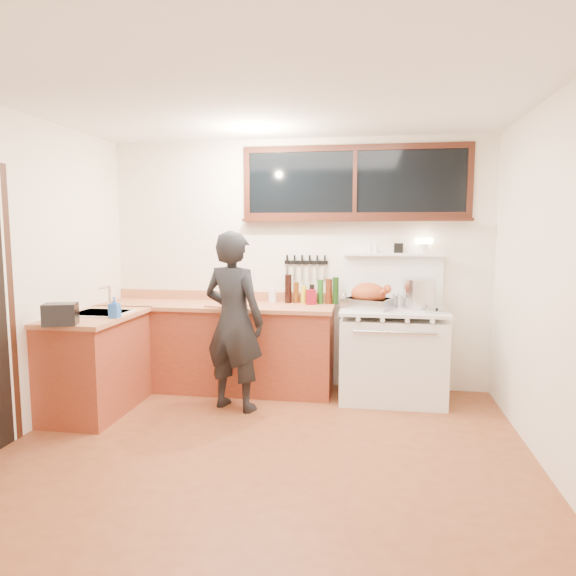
% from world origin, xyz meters
% --- Properties ---
extents(ground_plane, '(4.00, 3.50, 0.02)m').
position_xyz_m(ground_plane, '(0.00, 0.00, -0.01)').
color(ground_plane, brown).
extents(room_shell, '(4.10, 3.60, 2.65)m').
position_xyz_m(room_shell, '(0.00, 0.00, 1.65)').
color(room_shell, white).
rests_on(room_shell, ground).
extents(counter_back, '(2.44, 0.64, 1.00)m').
position_xyz_m(counter_back, '(-0.80, 1.45, 0.45)').
color(counter_back, maroon).
rests_on(counter_back, ground).
extents(counter_left, '(0.64, 1.09, 0.90)m').
position_xyz_m(counter_left, '(-1.70, 0.62, 0.45)').
color(counter_left, maroon).
rests_on(counter_left, ground).
extents(sink_unit, '(0.50, 0.45, 0.37)m').
position_xyz_m(sink_unit, '(-1.68, 0.70, 0.85)').
color(sink_unit, white).
rests_on(sink_unit, counter_left).
extents(vintage_stove, '(1.02, 0.74, 1.58)m').
position_xyz_m(vintage_stove, '(1.00, 1.41, 0.47)').
color(vintage_stove, white).
rests_on(vintage_stove, ground).
extents(back_window, '(2.32, 0.13, 0.77)m').
position_xyz_m(back_window, '(0.60, 1.72, 2.06)').
color(back_window, black).
rests_on(back_window, room_shell).
extents(knife_strip, '(0.46, 0.03, 0.28)m').
position_xyz_m(knife_strip, '(0.10, 1.73, 1.31)').
color(knife_strip, black).
rests_on(knife_strip, room_shell).
extents(man, '(0.70, 0.57, 1.66)m').
position_xyz_m(man, '(-0.46, 0.88, 0.83)').
color(man, black).
rests_on(man, ground).
extents(soap_bottle, '(0.09, 0.09, 0.18)m').
position_xyz_m(soap_bottle, '(-1.43, 0.50, 0.99)').
color(soap_bottle, blue).
rests_on(soap_bottle, counter_left).
extents(toaster, '(0.30, 0.25, 0.18)m').
position_xyz_m(toaster, '(-1.70, 0.12, 0.99)').
color(toaster, black).
rests_on(toaster, counter_left).
extents(cutting_board, '(0.46, 0.39, 0.14)m').
position_xyz_m(cutting_board, '(-0.62, 1.28, 0.95)').
color(cutting_board, '#BA704A').
rests_on(cutting_board, counter_back).
extents(roast_turkey, '(0.54, 0.48, 0.25)m').
position_xyz_m(roast_turkey, '(0.76, 1.40, 1.00)').
color(roast_turkey, silver).
rests_on(roast_turkey, vintage_stove).
extents(stockpot, '(0.32, 0.32, 0.29)m').
position_xyz_m(stockpot, '(1.24, 1.46, 1.05)').
color(stockpot, silver).
rests_on(stockpot, vintage_stove).
extents(saucepan, '(0.16, 0.27, 0.11)m').
position_xyz_m(saucepan, '(1.07, 1.56, 0.96)').
color(saucepan, silver).
rests_on(saucepan, vintage_stove).
extents(pot_lid, '(0.23, 0.23, 0.04)m').
position_xyz_m(pot_lid, '(1.39, 1.25, 0.91)').
color(pot_lid, silver).
rests_on(pot_lid, vintage_stove).
extents(coffee_tin, '(0.11, 0.09, 0.15)m').
position_xyz_m(coffee_tin, '(0.18, 1.56, 0.98)').
color(coffee_tin, maroon).
rests_on(coffee_tin, counter_back).
extents(pitcher, '(0.09, 0.09, 0.15)m').
position_xyz_m(pitcher, '(-0.24, 1.61, 0.98)').
color(pitcher, white).
rests_on(pitcher, counter_back).
extents(bottle_cluster, '(0.56, 0.07, 0.30)m').
position_xyz_m(bottle_cluster, '(0.18, 1.63, 1.03)').
color(bottle_cluster, black).
rests_on(bottle_cluster, counter_back).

